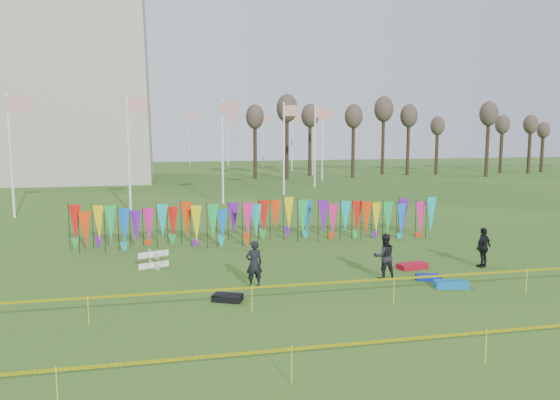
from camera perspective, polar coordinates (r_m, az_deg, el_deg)
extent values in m
plane|color=#2C5217|center=(19.29, 2.13, -9.85)|extent=(160.00, 160.00, 0.00)
cylinder|color=white|center=(68.43, 3.46, 5.97)|extent=(0.16, 0.16, 8.00)
plane|color=red|center=(68.60, 3.97, 8.73)|extent=(1.40, 0.00, 1.40)
cylinder|color=white|center=(75.20, 1.25, 6.11)|extent=(0.16, 0.16, 8.00)
plane|color=red|center=(75.34, 1.70, 8.63)|extent=(1.40, 0.00, 1.40)
cylinder|color=white|center=(81.22, -1.81, 6.21)|extent=(0.16, 0.16, 8.00)
plane|color=red|center=(81.33, -1.40, 8.54)|extent=(1.40, 0.00, 1.40)
cylinder|color=white|center=(86.28, -5.44, 6.25)|extent=(0.16, 0.16, 8.00)
plane|color=red|center=(86.35, -5.07, 8.45)|extent=(1.40, 0.00, 1.40)
cylinder|color=white|center=(90.21, -9.47, 6.24)|extent=(0.16, 0.16, 8.00)
plane|color=red|center=(90.24, -9.13, 8.34)|extent=(1.40, 0.00, 1.40)
cylinder|color=white|center=(92.91, -13.75, 6.16)|extent=(0.16, 0.16, 8.00)
plane|color=red|center=(92.90, -13.43, 8.20)|extent=(1.40, 0.00, 1.40)
cylinder|color=white|center=(94.31, -18.16, 6.02)|extent=(0.16, 0.16, 8.00)
plane|color=red|center=(94.25, -17.88, 8.03)|extent=(1.40, 0.00, 1.40)
cylinder|color=white|center=(94.36, -22.62, 5.82)|extent=(0.16, 0.16, 8.00)
plane|color=red|center=(94.26, -22.36, 7.84)|extent=(1.40, 0.00, 1.40)
cylinder|color=white|center=(93.07, -27.03, 5.56)|extent=(0.16, 0.16, 8.00)
plane|color=red|center=(92.92, -26.79, 7.61)|extent=(1.40, 0.00, 1.40)
cylinder|color=white|center=(39.01, -26.32, 4.13)|extent=(0.16, 0.16, 8.00)
plane|color=red|center=(38.86, -25.73, 9.02)|extent=(1.40, 0.00, 1.40)
cylinder|color=white|center=(38.88, -15.53, 4.61)|extent=(0.16, 0.16, 8.00)
plane|color=red|center=(38.84, -14.81, 9.51)|extent=(1.40, 0.00, 1.40)
cylinder|color=white|center=(41.87, -6.02, 5.03)|extent=(0.16, 0.16, 8.00)
plane|color=red|center=(41.93, -5.26, 9.55)|extent=(1.40, 0.00, 1.40)
cylinder|color=white|center=(47.23, 0.41, 5.34)|extent=(0.16, 0.16, 8.00)
plane|color=red|center=(47.36, 1.13, 9.33)|extent=(1.40, 0.00, 1.40)
cylinder|color=white|center=(53.95, 3.67, 5.58)|extent=(0.16, 0.16, 8.00)
plane|color=red|center=(54.11, 4.32, 9.08)|extent=(1.40, 0.00, 1.40)
cylinder|color=white|center=(61.21, 4.45, 5.79)|extent=(0.16, 0.16, 8.00)
plane|color=red|center=(61.38, 5.03, 8.87)|extent=(1.40, 0.00, 1.40)
cylinder|color=black|center=(27.40, -21.37, -2.94)|extent=(0.03, 0.03, 2.07)
cone|color=red|center=(27.33, -20.81, -2.61)|extent=(0.64, 0.64, 1.60)
cylinder|color=black|center=(27.32, -20.17, -2.92)|extent=(0.03, 0.03, 2.07)
cone|color=#EE3407|center=(27.25, -19.60, -2.58)|extent=(0.64, 0.64, 1.60)
cylinder|color=black|center=(27.24, -18.96, -2.89)|extent=(0.03, 0.03, 2.07)
cone|color=yellow|center=(27.19, -18.38, -2.55)|extent=(0.64, 0.64, 1.60)
cylinder|color=black|center=(27.18, -17.74, -2.87)|extent=(0.03, 0.03, 2.07)
cone|color=green|center=(27.13, -17.16, -2.53)|extent=(0.64, 0.64, 1.60)
cylinder|color=black|center=(27.13, -16.52, -2.84)|extent=(0.03, 0.03, 2.07)
cone|color=blue|center=(27.08, -15.94, -2.50)|extent=(0.64, 0.64, 1.60)
cylinder|color=black|center=(27.09, -15.29, -2.81)|extent=(0.03, 0.03, 2.07)
cone|color=#66129F|center=(27.05, -14.71, -2.46)|extent=(0.64, 0.64, 1.60)
cylinder|color=black|center=(27.07, -14.06, -2.78)|extent=(0.03, 0.03, 2.07)
cone|color=#E11973|center=(27.03, -13.48, -2.43)|extent=(0.64, 0.64, 1.60)
cylinder|color=black|center=(27.06, -12.83, -2.74)|extent=(0.03, 0.03, 2.07)
cone|color=#0BA7AB|center=(27.03, -12.25, -2.40)|extent=(0.64, 0.64, 1.60)
cylinder|color=black|center=(27.05, -11.60, -2.71)|extent=(0.03, 0.03, 2.07)
cone|color=red|center=(27.03, -11.02, -2.36)|extent=(0.64, 0.64, 1.60)
cylinder|color=black|center=(27.07, -10.37, -2.67)|extent=(0.03, 0.03, 2.07)
cone|color=#EE3407|center=(27.05, -9.79, -2.33)|extent=(0.64, 0.64, 1.60)
cylinder|color=black|center=(27.09, -9.14, -2.64)|extent=(0.03, 0.03, 2.07)
cone|color=yellow|center=(27.08, -8.56, -2.29)|extent=(0.64, 0.64, 1.60)
cylinder|color=black|center=(27.13, -7.92, -2.60)|extent=(0.03, 0.03, 2.07)
cone|color=green|center=(27.12, -7.34, -2.25)|extent=(0.64, 0.64, 1.60)
cylinder|color=black|center=(27.18, -6.70, -2.56)|extent=(0.03, 0.03, 2.07)
cone|color=blue|center=(27.18, -6.12, -2.22)|extent=(0.64, 0.64, 1.60)
cylinder|color=black|center=(27.24, -5.48, -2.52)|extent=(0.03, 0.03, 2.07)
cone|color=#66129F|center=(27.25, -4.90, -2.18)|extent=(0.64, 0.64, 1.60)
cylinder|color=black|center=(27.31, -4.27, -2.48)|extent=(0.03, 0.03, 2.07)
cone|color=#E11973|center=(27.33, -3.69, -2.14)|extent=(0.64, 0.64, 1.60)
cylinder|color=black|center=(27.40, -3.07, -2.44)|extent=(0.03, 0.03, 2.07)
cone|color=#0BA7AB|center=(27.42, -2.49, -2.10)|extent=(0.64, 0.64, 1.60)
cylinder|color=black|center=(27.50, -1.87, -2.40)|extent=(0.03, 0.03, 2.07)
cone|color=red|center=(27.52, -1.30, -2.05)|extent=(0.64, 0.64, 1.60)
cylinder|color=black|center=(27.61, -0.69, -2.35)|extent=(0.03, 0.03, 2.07)
cone|color=#EE3407|center=(27.64, -0.12, -2.01)|extent=(0.64, 0.64, 1.60)
cylinder|color=black|center=(27.73, 0.49, -2.31)|extent=(0.03, 0.03, 2.07)
cone|color=yellow|center=(27.76, 1.05, -1.97)|extent=(0.64, 0.64, 1.60)
cylinder|color=black|center=(27.86, 1.65, -2.27)|extent=(0.03, 0.03, 2.07)
cone|color=green|center=(27.90, 2.21, -1.93)|extent=(0.64, 0.64, 1.60)
cylinder|color=black|center=(28.01, 2.81, -2.22)|extent=(0.03, 0.03, 2.07)
cone|color=blue|center=(28.05, 3.36, -1.88)|extent=(0.64, 0.64, 1.60)
cylinder|color=black|center=(28.16, 3.95, -2.18)|extent=(0.03, 0.03, 2.07)
cone|color=#66129F|center=(28.21, 4.50, -1.84)|extent=(0.64, 0.64, 1.60)
cylinder|color=black|center=(28.33, 5.08, -2.13)|extent=(0.03, 0.03, 2.07)
cone|color=#E11973|center=(28.39, 5.62, -1.80)|extent=(0.64, 0.64, 1.60)
cylinder|color=black|center=(28.51, 6.19, -2.09)|extent=(0.03, 0.03, 2.07)
cone|color=#0BA7AB|center=(28.57, 6.73, -1.75)|extent=(0.64, 0.64, 1.60)
cylinder|color=black|center=(28.69, 7.29, -2.04)|extent=(0.03, 0.03, 2.07)
cone|color=red|center=(28.76, 7.82, -1.71)|extent=(0.64, 0.64, 1.60)
cylinder|color=black|center=(28.89, 8.38, -1.99)|extent=(0.03, 0.03, 2.07)
cone|color=#EE3407|center=(28.97, 8.90, -1.67)|extent=(0.64, 0.64, 1.60)
cylinder|color=black|center=(29.10, 9.45, -1.95)|extent=(0.03, 0.03, 2.07)
cone|color=yellow|center=(29.18, 9.96, -1.62)|extent=(0.64, 0.64, 1.60)
cylinder|color=black|center=(29.32, 10.50, -1.90)|extent=(0.03, 0.03, 2.07)
cone|color=green|center=(29.40, 11.01, -1.58)|extent=(0.64, 0.64, 1.60)
cylinder|color=black|center=(29.55, 11.54, -1.86)|extent=(0.03, 0.03, 2.07)
cone|color=blue|center=(29.64, 12.04, -1.53)|extent=(0.64, 0.64, 1.60)
cylinder|color=black|center=(29.79, 12.56, -1.81)|extent=(0.03, 0.03, 2.07)
cone|color=#66129F|center=(29.88, 13.06, -1.49)|extent=(0.64, 0.64, 1.60)
cylinder|color=black|center=(30.03, 13.57, -1.76)|extent=(0.03, 0.03, 2.07)
cone|color=#E11973|center=(30.13, 14.06, -1.45)|extent=(0.64, 0.64, 1.60)
cylinder|color=black|center=(30.29, 14.56, -1.72)|extent=(0.03, 0.03, 2.07)
cone|color=#0BA7AB|center=(30.39, 15.04, -1.41)|extent=(0.64, 0.64, 1.60)
cube|color=#F8ED05|center=(17.64, 3.39, -8.74)|extent=(26.00, 0.01, 0.08)
cylinder|color=yellow|center=(17.30, -19.98, -10.80)|extent=(0.02, 0.02, 0.90)
cylinder|color=yellow|center=(17.33, -3.10, -10.31)|extent=(0.02, 0.02, 0.90)
cylinder|color=yellow|center=(18.75, 12.36, -9.09)|extent=(0.02, 0.02, 0.90)
cylinder|color=yellow|center=(21.28, 24.80, -7.63)|extent=(0.02, 0.02, 0.90)
cube|color=#F8ED05|center=(13.22, 9.37, -14.46)|extent=(26.00, 0.01, 0.08)
cylinder|color=yellow|center=(12.76, -23.00, -17.62)|extent=(0.02, 0.02, 0.90)
cylinder|color=yellow|center=(12.81, 0.62, -16.90)|extent=(0.02, 0.02, 0.90)
cylinder|color=yellow|center=(14.68, 20.64, -14.14)|extent=(0.02, 0.02, 0.90)
cylinder|color=#37291B|center=(62.78, -2.61, 5.12)|extent=(0.44, 0.44, 6.40)
ellipsoid|color=#4B3B32|center=(62.74, -2.63, 8.19)|extent=(1.92, 1.92, 2.56)
cylinder|color=#37291B|center=(63.58, 0.96, 5.15)|extent=(0.44, 0.44, 6.40)
ellipsoid|color=#4B3B32|center=(63.54, 0.96, 8.18)|extent=(1.92, 1.92, 2.56)
cylinder|color=#37291B|center=(64.62, 4.43, 5.17)|extent=(0.44, 0.44, 6.40)
ellipsoid|color=#4B3B32|center=(64.58, 4.46, 8.15)|extent=(1.92, 1.92, 2.56)
cylinder|color=#37291B|center=(65.89, 7.77, 5.17)|extent=(0.44, 0.44, 6.40)
ellipsoid|color=#4B3B32|center=(65.84, 7.82, 8.09)|extent=(1.92, 1.92, 2.56)
cylinder|color=#37291B|center=(67.36, 10.98, 5.15)|extent=(0.44, 0.44, 6.40)
ellipsoid|color=#4B3B32|center=(67.32, 11.05, 8.01)|extent=(1.92, 1.92, 2.56)
cylinder|color=#37291B|center=(69.04, 14.04, 5.11)|extent=(0.44, 0.44, 6.40)
ellipsoid|color=#4B3B32|center=(69.00, 14.13, 7.90)|extent=(1.92, 1.92, 2.56)
cylinder|color=#37291B|center=(70.91, 16.95, 5.07)|extent=(0.44, 0.44, 6.40)
ellipsoid|color=#4B3B32|center=(70.87, 17.06, 7.78)|extent=(1.92, 1.92, 2.56)
cylinder|color=#37291B|center=(72.94, 19.71, 5.01)|extent=(0.44, 0.44, 6.40)
ellipsoid|color=#4B3B32|center=(72.91, 19.82, 7.65)|extent=(1.92, 1.92, 2.56)
cylinder|color=#37291B|center=(75.14, 22.30, 4.95)|extent=(0.44, 0.44, 6.40)
ellipsoid|color=#4B3B32|center=(75.10, 22.43, 7.51)|extent=(1.92, 1.92, 2.56)
cylinder|color=#37291B|center=(77.48, 24.75, 4.88)|extent=(0.44, 0.44, 6.40)
ellipsoid|color=#4B3B32|center=(77.44, 24.88, 7.37)|extent=(1.92, 1.92, 2.56)
cylinder|color=#37291B|center=(79.95, 27.05, 4.81)|extent=(0.44, 0.44, 6.40)
ellipsoid|color=#4B3B32|center=(79.91, 27.19, 7.22)|extent=(1.92, 1.92, 2.56)
cylinder|color=#B7260D|center=(22.98, -13.86, -6.30)|extent=(0.02, 0.02, 0.72)
cylinder|color=#B7260D|center=(22.96, -12.27, -6.25)|extent=(0.02, 0.02, 0.72)
cylinder|color=#B7260D|center=(23.59, -13.82, -5.93)|extent=(0.02, 0.02, 0.72)
cylinder|color=#B7260D|center=(23.58, -12.28, -5.89)|extent=(0.02, 0.02, 0.72)
imported|color=black|center=(19.99, -2.73, -6.67)|extent=(0.69, 0.55, 1.72)
imported|color=black|center=(21.40, 10.85, -5.80)|extent=(0.88, 0.57, 1.76)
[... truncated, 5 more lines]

